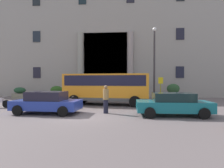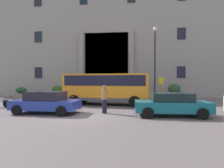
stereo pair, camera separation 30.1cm
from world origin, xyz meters
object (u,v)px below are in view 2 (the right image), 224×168
(motorcycle_far_end, at_px, (65,102))
(hedge_planter_far_west, at_px, (174,92))
(orange_minibus, at_px, (107,86))
(bus_stop_sign, at_px, (161,87))
(hedge_planter_entrance_right, at_px, (21,93))
(hedge_planter_entrance_left, at_px, (58,92))
(pedestrian_child_trailing, at_px, (104,99))
(parked_compact_extra, at_px, (46,102))
(lamppost_plaza_centre, at_px, (155,58))
(parked_hatchback_near, at_px, (172,104))
(hedge_planter_west, at_px, (113,92))

(motorcycle_far_end, bearing_deg, hedge_planter_far_west, 35.12)
(orange_minibus, height_order, bus_stop_sign, orange_minibus)
(motorcycle_far_end, bearing_deg, orange_minibus, 35.50)
(hedge_planter_entrance_right, xyz_separation_m, hedge_planter_far_west, (17.77, 0.16, 0.21))
(hedge_planter_entrance_left, bearing_deg, orange_minibus, -37.77)
(hedge_planter_far_west, xyz_separation_m, hedge_planter_entrance_left, (-13.18, -0.44, -0.12))
(bus_stop_sign, height_order, hedge_planter_entrance_right, bus_stop_sign)
(bus_stop_sign, xyz_separation_m, pedestrian_child_trailing, (-4.54, -6.46, -0.58))
(parked_compact_extra, relative_size, lamppost_plaza_centre, 0.57)
(hedge_planter_far_west, relative_size, parked_hatchback_near, 0.40)
(parked_hatchback_near, bearing_deg, lamppost_plaza_centre, 89.53)
(orange_minibus, bearing_deg, hedge_planter_entrance_right, 160.71)
(hedge_planter_west, bearing_deg, orange_minibus, -90.46)
(bus_stop_sign, bearing_deg, orange_minibus, -156.67)
(bus_stop_sign, distance_m, motorcycle_far_end, 9.11)
(hedge_planter_entrance_right, xyz_separation_m, hedge_planter_entrance_left, (4.59, -0.29, 0.09))
(parked_hatchback_near, relative_size, pedestrian_child_trailing, 2.38)
(parked_hatchback_near, bearing_deg, parked_compact_extra, 178.28)
(hedge_planter_entrance_right, height_order, lamppost_plaza_centre, lamppost_plaza_centre)
(orange_minibus, distance_m, hedge_planter_far_west, 8.73)
(bus_stop_sign, bearing_deg, motorcycle_far_end, -150.47)
(motorcycle_far_end, bearing_deg, lamppost_plaza_centre, 34.03)
(bus_stop_sign, xyz_separation_m, parked_compact_extra, (-8.25, -6.81, -0.78))
(hedge_planter_far_west, xyz_separation_m, parked_hatchback_near, (-2.41, -10.22, -0.13))
(hedge_planter_entrance_left, relative_size, parked_hatchback_near, 0.35)
(bus_stop_sign, relative_size, parked_hatchback_near, 0.56)
(hedge_planter_far_west, bearing_deg, hedge_planter_entrance_right, -179.50)
(motorcycle_far_end, relative_size, lamppost_plaza_centre, 0.26)
(hedge_planter_west, height_order, pedestrian_child_trailing, pedestrian_child_trailing)
(hedge_planter_entrance_right, bearing_deg, parked_hatchback_near, -33.23)
(hedge_planter_west, relative_size, parked_hatchback_near, 0.43)
(bus_stop_sign, xyz_separation_m, hedge_planter_far_west, (1.93, 3.21, -0.66))
(orange_minibus, distance_m, parked_hatchback_near, 6.67)
(bus_stop_sign, xyz_separation_m, hedge_planter_entrance_left, (-11.25, 2.77, -0.78))
(pedestrian_child_trailing, bearing_deg, hedge_planter_far_west, -94.78)
(parked_hatchback_near, xyz_separation_m, pedestrian_child_trailing, (-4.06, 0.55, 0.20))
(hedge_planter_entrance_left, relative_size, parked_compact_extra, 0.36)
(hedge_planter_entrance_right, xyz_separation_m, parked_compact_extra, (7.58, -9.87, 0.10))
(hedge_planter_far_west, xyz_separation_m, lamppost_plaza_centre, (-2.38, -2.09, 3.52))
(bus_stop_sign, relative_size, lamppost_plaza_centre, 0.32)
(hedge_planter_far_west, height_order, lamppost_plaza_centre, lamppost_plaza_centre)
(orange_minibus, distance_m, motorcycle_far_end, 3.93)
(bus_stop_sign, distance_m, hedge_planter_west, 5.82)
(orange_minibus, xyz_separation_m, hedge_planter_entrance_left, (-6.32, 4.90, -0.89))
(hedge_planter_far_west, relative_size, parked_compact_extra, 0.41)
(bus_stop_sign, bearing_deg, hedge_planter_west, 147.83)
(hedge_planter_entrance_left, distance_m, parked_hatchback_near, 14.55)
(parked_compact_extra, height_order, lamppost_plaza_centre, lamppost_plaza_centre)
(hedge_planter_entrance_right, relative_size, parked_hatchback_near, 0.34)
(parked_hatchback_near, relative_size, lamppost_plaza_centre, 0.57)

